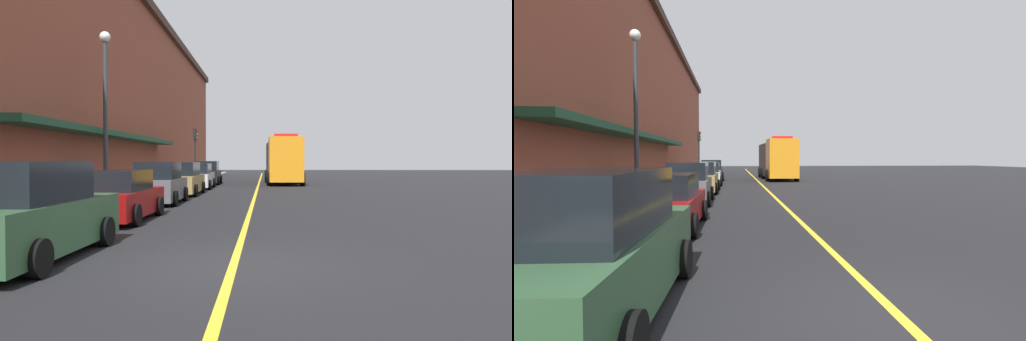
# 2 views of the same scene
# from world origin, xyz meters

# --- Properties ---
(ground_plane) EXTENTS (112.00, 112.00, 0.00)m
(ground_plane) POSITION_xyz_m (0.00, 25.00, 0.00)
(ground_plane) COLOR black
(sidewalk_left) EXTENTS (2.40, 70.00, 0.15)m
(sidewalk_left) POSITION_xyz_m (-6.20, 25.00, 0.07)
(sidewalk_left) COLOR #ADA8A0
(sidewalk_left) RESTS_ON ground
(lane_center_stripe) EXTENTS (0.16, 70.00, 0.01)m
(lane_center_stripe) POSITION_xyz_m (0.00, 25.00, 0.00)
(lane_center_stripe) COLOR gold
(lane_center_stripe) RESTS_ON ground
(brick_building_left) EXTENTS (12.41, 64.00, 12.63)m
(brick_building_left) POSITION_xyz_m (-13.01, 23.99, 6.32)
(brick_building_left) COLOR brown
(brick_building_left) RESTS_ON ground
(parked_car_0) EXTENTS (2.10, 4.84, 1.87)m
(parked_car_0) POSITION_xyz_m (-3.88, 0.36, 0.87)
(parked_car_0) COLOR #2D5133
(parked_car_0) RESTS_ON ground
(parked_car_1) EXTENTS (2.12, 4.53, 1.58)m
(parked_car_1) POSITION_xyz_m (-4.01, 6.32, 0.75)
(parked_car_1) COLOR maroon
(parked_car_1) RESTS_ON ground
(parked_car_2) EXTENTS (2.02, 4.21, 1.80)m
(parked_car_2) POSITION_xyz_m (-4.02, 12.20, 0.84)
(parked_car_2) COLOR #595B60
(parked_car_2) RESTS_ON ground
(parked_car_3) EXTENTS (2.03, 4.83, 1.76)m
(parked_car_3) POSITION_xyz_m (-3.94, 17.53, 0.82)
(parked_car_3) COLOR #A5844C
(parked_car_3) RESTS_ON ground
(parked_car_4) EXTENTS (2.13, 4.72, 1.64)m
(parked_car_4) POSITION_xyz_m (-3.93, 23.20, 0.77)
(parked_car_4) COLOR silver
(parked_car_4) RESTS_ON ground
(parked_car_5) EXTENTS (2.15, 4.19, 1.78)m
(parked_car_5) POSITION_xyz_m (-3.95, 28.79, 0.83)
(parked_car_5) COLOR black
(parked_car_5) RESTS_ON ground
(utility_truck) EXTENTS (2.95, 9.20, 3.77)m
(utility_truck) POSITION_xyz_m (1.91, 29.97, 1.80)
(utility_truck) COLOR orange
(utility_truck) RESTS_ON ground
(parking_meter_0) EXTENTS (0.14, 0.18, 1.33)m
(parking_meter_0) POSITION_xyz_m (-5.35, 3.54, 1.06)
(parking_meter_0) COLOR #4C4C51
(parking_meter_0) RESTS_ON sidewalk_left
(parking_meter_1) EXTENTS (0.14, 0.18, 1.33)m
(parking_meter_1) POSITION_xyz_m (-5.35, 10.83, 1.06)
(parking_meter_1) COLOR #4C4C51
(parking_meter_1) RESTS_ON sidewalk_left
(parking_meter_2) EXTENTS (0.14, 0.18, 1.33)m
(parking_meter_2) POSITION_xyz_m (-5.35, 24.75, 1.06)
(parking_meter_2) COLOR #4C4C51
(parking_meter_2) RESTS_ON sidewalk_left
(parking_meter_3) EXTENTS (0.14, 0.18, 1.33)m
(parking_meter_3) POSITION_xyz_m (-5.35, 6.04, 1.06)
(parking_meter_3) COLOR #4C4C51
(parking_meter_3) RESTS_ON sidewalk_left
(street_lamp_left) EXTENTS (0.44, 0.44, 6.94)m
(street_lamp_left) POSITION_xyz_m (-5.95, 11.04, 4.40)
(street_lamp_left) COLOR #33383D
(street_lamp_left) RESTS_ON sidewalk_left
(traffic_light_near) EXTENTS (0.38, 0.36, 4.30)m
(traffic_light_near) POSITION_xyz_m (-5.29, 31.64, 3.16)
(traffic_light_near) COLOR #232326
(traffic_light_near) RESTS_ON sidewalk_left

